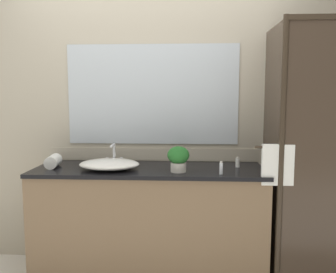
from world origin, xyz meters
TOP-DOWN VIEW (x-y plane):
  - wall_back_with_mirror at (0.00, 0.34)m, footprint 4.40×0.06m
  - vanity_cabinet at (0.00, 0.01)m, footprint 1.80×0.58m
  - shower_enclosure at (1.28, -0.19)m, footprint 1.20×0.59m
  - sink_basin at (-0.30, -0.06)m, footprint 0.46×0.36m
  - faucet at (-0.30, 0.11)m, footprint 0.17×0.14m
  - potted_plant at (0.23, -0.13)m, footprint 0.16×0.16m
  - amenity_bottle_shampoo at (0.70, 0.07)m, footprint 0.03×0.03m
  - amenity_bottle_body_wash at (0.55, -0.19)m, footprint 0.03×0.03m
  - rolled_towel_near_edge at (-0.76, -0.02)m, footprint 0.12×0.20m

SIDE VIEW (x-z plane):
  - vanity_cabinet at x=0.00m, z-range 0.00..0.90m
  - sink_basin at x=-0.30m, z-range 0.90..0.98m
  - amenity_bottle_shampoo at x=0.70m, z-range 0.90..0.98m
  - amenity_bottle_body_wash at x=0.55m, z-range 0.90..0.99m
  - rolled_towel_near_edge at x=-0.76m, z-range 0.90..1.00m
  - faucet at x=-0.30m, z-range 0.87..1.05m
  - potted_plant at x=0.23m, z-range 0.91..1.10m
  - shower_enclosure at x=1.28m, z-range 0.03..2.03m
  - wall_back_with_mirror at x=0.00m, z-range 0.00..2.60m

